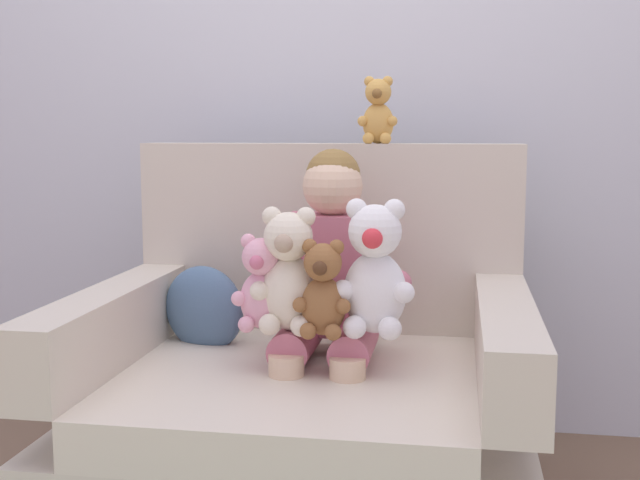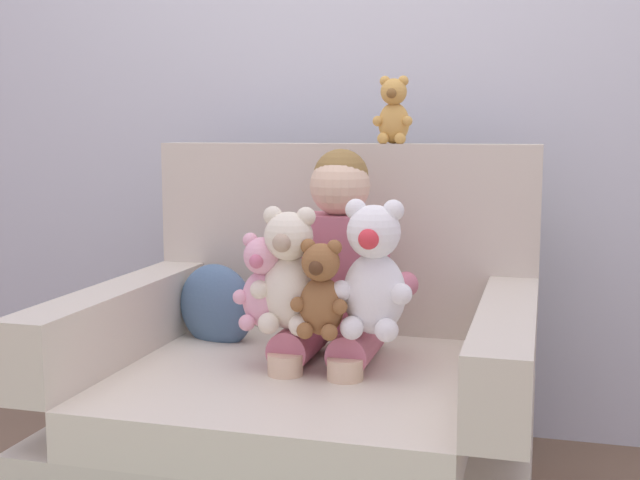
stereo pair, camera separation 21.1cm
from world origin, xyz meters
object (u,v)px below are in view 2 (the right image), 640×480
(seated_child, at_px, (334,283))
(armchair, at_px, (311,402))
(plush_brown, at_px, (321,291))
(throw_pillow, at_px, (216,306))
(plush_pink, at_px, (263,284))
(plush_honey_on_backrest, at_px, (394,112))
(plush_cream, at_px, (289,273))
(plush_white, at_px, (374,273))

(seated_child, bearing_deg, armchair, -150.99)
(plush_brown, xyz_separation_m, throw_pillow, (-0.41, 0.30, -0.13))
(armchair, relative_size, plush_brown, 4.79)
(seated_child, xyz_separation_m, plush_pink, (-0.15, -0.15, 0.02))
(plush_honey_on_backrest, distance_m, throw_pillow, 0.80)
(plush_pink, bearing_deg, plush_honey_on_backrest, 40.92)
(plush_cream, xyz_separation_m, plush_pink, (-0.07, 0.00, -0.03))
(armchair, bearing_deg, throw_pillow, 157.16)
(plush_white, distance_m, plush_honey_on_backrest, 0.65)
(plush_white, xyz_separation_m, throw_pillow, (-0.54, 0.25, -0.17))
(armchair, xyz_separation_m, plush_pink, (-0.10, -0.11, 0.35))
(plush_honey_on_backrest, bearing_deg, plush_pink, -115.53)
(plush_pink, relative_size, throw_pillow, 0.98)
(plush_cream, bearing_deg, plush_pink, 176.52)
(armchair, height_order, plush_white, armchair)
(plush_white, relative_size, throw_pillow, 1.35)
(seated_child, distance_m, plush_brown, 0.19)
(armchair, distance_m, plush_brown, 0.39)
(plush_white, bearing_deg, armchair, 155.65)
(plush_white, distance_m, throw_pillow, 0.62)
(plush_white, height_order, plush_pink, plush_white)
(plush_brown, bearing_deg, plush_pink, 163.91)
(seated_child, height_order, plush_honey_on_backrest, plush_honey_on_backrest)
(armchair, distance_m, throw_pillow, 0.43)
(armchair, xyz_separation_m, plush_white, (0.20, -0.11, 0.39))
(seated_child, xyz_separation_m, plush_brown, (0.02, -0.19, 0.01))
(armchair, bearing_deg, plush_brown, -65.33)
(plush_pink, bearing_deg, throw_pillow, 111.23)
(throw_pillow, bearing_deg, armchair, -22.84)
(plush_brown, bearing_deg, plush_cream, 155.52)
(seated_child, distance_m, plush_white, 0.22)
(plush_white, relative_size, plush_pink, 1.38)
(seated_child, bearing_deg, plush_honey_on_backrest, 65.74)
(seated_child, relative_size, plush_pink, 3.23)
(seated_child, relative_size, plush_brown, 3.29)
(plush_white, distance_m, plush_pink, 0.30)
(seated_child, bearing_deg, plush_white, -54.70)
(plush_honey_on_backrest, bearing_deg, plush_brown, -97.29)
(seated_child, height_order, throw_pillow, seated_child)
(plush_cream, bearing_deg, throw_pillow, 139.17)
(armchair, relative_size, plush_pink, 4.70)
(plush_honey_on_backrest, height_order, throw_pillow, plush_honey_on_backrest)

